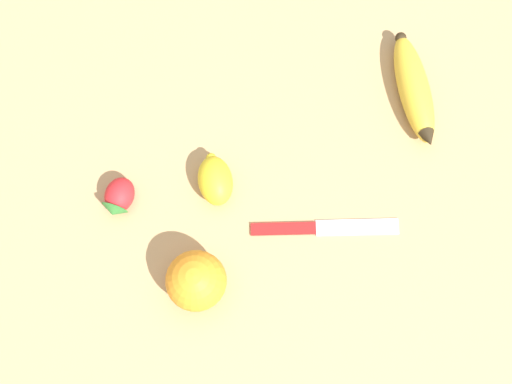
# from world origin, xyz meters

# --- Properties ---
(ground_plane) EXTENTS (3.00, 3.00, 0.00)m
(ground_plane) POSITION_xyz_m (0.00, 0.00, 0.00)
(ground_plane) COLOR tan
(banana) EXTENTS (0.15, 0.14, 0.04)m
(banana) POSITION_xyz_m (-0.13, -0.15, 0.02)
(banana) COLOR gold
(banana) RESTS_ON ground_plane
(orange) EXTENTS (0.08, 0.08, 0.08)m
(orange) POSITION_xyz_m (-0.06, 0.25, 0.04)
(orange) COLOR orange
(orange) RESTS_ON ground_plane
(strawberry) EXTENTS (0.05, 0.06, 0.04)m
(strawberry) POSITION_xyz_m (0.10, 0.22, 0.02)
(strawberry) COLOR red
(strawberry) RESTS_ON ground_plane
(lemon) EXTENTS (0.08, 0.08, 0.05)m
(lemon) POSITION_xyz_m (0.01, 0.12, 0.02)
(lemon) COLOR yellow
(lemon) RESTS_ON ground_plane
(paring_knife) EXTENTS (0.17, 0.14, 0.01)m
(paring_knife) POSITION_xyz_m (-0.14, 0.09, 0.00)
(paring_knife) COLOR silver
(paring_knife) RESTS_ON ground_plane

